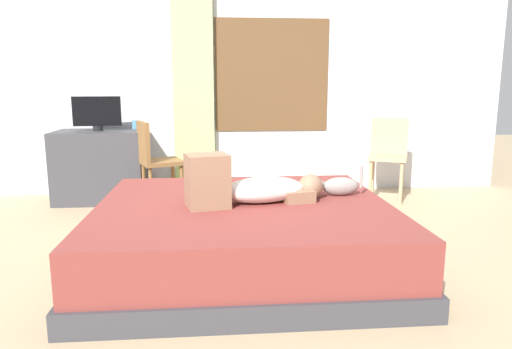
# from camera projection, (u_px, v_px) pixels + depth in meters

# --- Properties ---
(ground_plane) EXTENTS (16.00, 16.00, 0.00)m
(ground_plane) POSITION_uv_depth(u_px,v_px,m) (234.00, 270.00, 3.10)
(ground_plane) COLOR tan
(back_wall_with_window) EXTENTS (6.40, 0.14, 2.90)m
(back_wall_with_window) POSITION_uv_depth(u_px,v_px,m) (225.00, 63.00, 5.19)
(back_wall_with_window) COLOR silver
(back_wall_with_window) RESTS_ON ground
(bed) EXTENTS (1.97, 1.83, 0.43)m
(bed) POSITION_uv_depth(u_px,v_px,m) (244.00, 234.00, 3.16)
(bed) COLOR #38383D
(bed) RESTS_ON ground
(person_lying) EXTENTS (0.94, 0.44, 0.34)m
(person_lying) POSITION_uv_depth(u_px,v_px,m) (250.00, 186.00, 3.08)
(person_lying) COLOR silver
(person_lying) RESTS_ON bed
(cat) EXTENTS (0.36, 0.12, 0.21)m
(cat) POSITION_uv_depth(u_px,v_px,m) (338.00, 186.00, 3.30)
(cat) COLOR gray
(cat) RESTS_ON bed
(desk) EXTENTS (0.90, 0.56, 0.74)m
(desk) POSITION_uv_depth(u_px,v_px,m) (101.00, 166.00, 4.89)
(desk) COLOR #38383D
(desk) RESTS_ON ground
(tv_monitor) EXTENTS (0.48, 0.10, 0.35)m
(tv_monitor) POSITION_uv_depth(u_px,v_px,m) (97.00, 113.00, 4.79)
(tv_monitor) COLOR black
(tv_monitor) RESTS_ON desk
(cup) EXTENTS (0.07, 0.07, 0.09)m
(cup) POSITION_uv_depth(u_px,v_px,m) (135.00, 125.00, 5.01)
(cup) COLOR teal
(cup) RESTS_ON desk
(chair_by_desk) EXTENTS (0.49, 0.49, 0.86)m
(chair_by_desk) POSITION_uv_depth(u_px,v_px,m) (154.00, 158.00, 4.56)
(chair_by_desk) COLOR brown
(chair_by_desk) RESTS_ON ground
(chair_spare) EXTENTS (0.50, 0.50, 0.86)m
(chair_spare) POSITION_uv_depth(u_px,v_px,m) (388.00, 152.00, 4.95)
(chair_spare) COLOR tan
(chair_spare) RESTS_ON ground
(curtain_left) EXTENTS (0.44, 0.06, 2.48)m
(curtain_left) POSITION_uv_depth(u_px,v_px,m) (193.00, 81.00, 5.08)
(curtain_left) COLOR #ADCC75
(curtain_left) RESTS_ON ground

